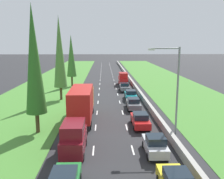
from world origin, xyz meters
The scene contains 17 objects.
ground_plane centered at (0.00, 60.00, 0.00)m, with size 300.00×300.00×0.00m, color #28282B.
grass_verge_left centered at (-12.65, 60.00, 0.02)m, with size 14.00×140.00×0.04m, color #478433.
grass_verge_right centered at (14.35, 60.00, 0.02)m, with size 14.00×140.00×0.04m, color #478433.
median_barrier centered at (5.70, 60.00, 0.42)m, with size 0.44×120.00×0.85m, color #9E9B93.
lane_markings centered at (0.00, 60.00, 0.01)m, with size 3.64×116.00×0.01m.
silver_hatchback_right_lane_third centered at (3.55, 20.15, 0.84)m, with size 1.74×3.90×1.72m.
red_sedan_right_lane centered at (3.31, 27.15, 0.81)m, with size 1.82×4.50×1.64m.
grey_sedan_right_lane centered at (3.42, 34.79, 0.81)m, with size 1.82×4.50×1.64m.
maroon_van_left_lane centered at (-3.39, 20.58, 1.40)m, with size 1.96×4.90×2.82m.
teal_sedan_right_lane centered at (3.67, 40.72, 0.81)m, with size 1.82×4.50×1.64m.
red_box_truck_left_lane centered at (-3.44, 29.43, 2.18)m, with size 2.46×9.40×4.18m.
grey_sedan_right_lane_seventh centered at (3.28, 48.46, 0.81)m, with size 1.82×4.50×1.64m.
red_van_right_lane centered at (3.55, 55.50, 1.40)m, with size 1.96×4.90×2.82m.
poplar_tree_second centered at (-7.82, 25.66, 7.70)m, with size 2.13×2.13×13.29m.
poplar_tree_third centered at (-7.96, 41.06, 7.93)m, with size 2.14×2.14×13.75m.
poplar_tree_fourth centered at (-7.78, 54.13, 6.63)m, with size 2.08×2.08×11.15m.
street_light_mast centered at (6.38, 24.94, 5.23)m, with size 3.20×0.28×9.00m.
Camera 1 is at (-0.77, 0.58, 9.38)m, focal length 39.44 mm.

